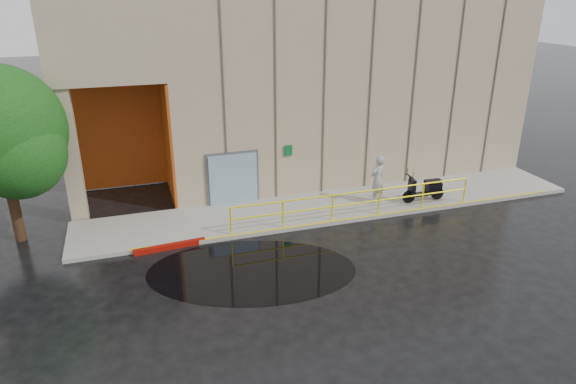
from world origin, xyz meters
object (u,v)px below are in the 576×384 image
tree_near (3,136)px  red_curb (170,246)px  scooter (425,182)px  person (378,179)px

tree_near → red_curb: bearing=-24.1°
scooter → red_curb: size_ratio=0.76×
scooter → red_curb: scooter is taller
person → tree_near: 13.31m
person → scooter: person is taller
person → red_curb: bearing=-15.7°
person → scooter: (1.86, -0.49, -0.17)m
scooter → tree_near: 15.20m
scooter → red_curb: (-10.14, -0.71, -0.86)m
scooter → tree_near: (-14.87, 1.40, 2.82)m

